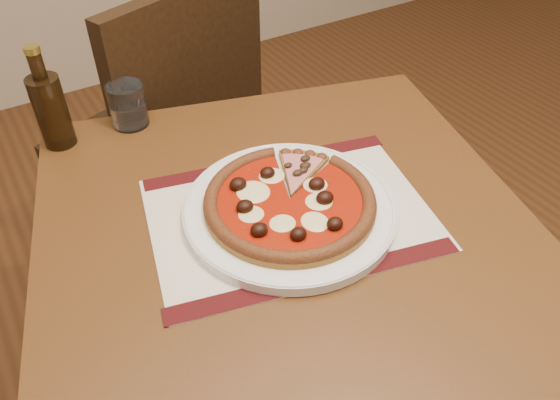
% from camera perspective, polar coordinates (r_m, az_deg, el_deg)
% --- Properties ---
extents(table, '(0.99, 0.99, 0.75)m').
position_cam_1_polar(table, '(0.97, 0.62, -6.53)').
color(table, brown).
rests_on(table, ground).
extents(chair_far, '(0.58, 0.58, 0.95)m').
position_cam_1_polar(chair_far, '(1.49, -11.46, 7.01)').
color(chair_far, black).
rests_on(chair_far, ground).
extents(placemat, '(0.52, 0.42, 0.00)m').
position_cam_1_polar(placemat, '(0.91, 1.01, -1.46)').
color(placemat, white).
rests_on(placemat, table).
extents(plate, '(0.35, 0.35, 0.02)m').
position_cam_1_polar(plate, '(0.90, 1.02, -1.00)').
color(plate, white).
rests_on(plate, placemat).
extents(pizza, '(0.28, 0.28, 0.04)m').
position_cam_1_polar(pizza, '(0.88, 1.03, -0.07)').
color(pizza, '#AA7429').
rests_on(pizza, plate).
extents(ham_slice, '(0.12, 0.12, 0.02)m').
position_cam_1_polar(ham_slice, '(0.96, 2.19, 3.44)').
color(ham_slice, '#AA7429').
rests_on(ham_slice, plate).
extents(water_glass, '(0.09, 0.09, 0.09)m').
position_cam_1_polar(water_glass, '(1.14, -15.62, 9.53)').
color(water_glass, white).
rests_on(water_glass, table).
extents(bottle, '(0.06, 0.06, 0.20)m').
position_cam_1_polar(bottle, '(1.11, -22.86, 8.85)').
color(bottle, black).
rests_on(bottle, table).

